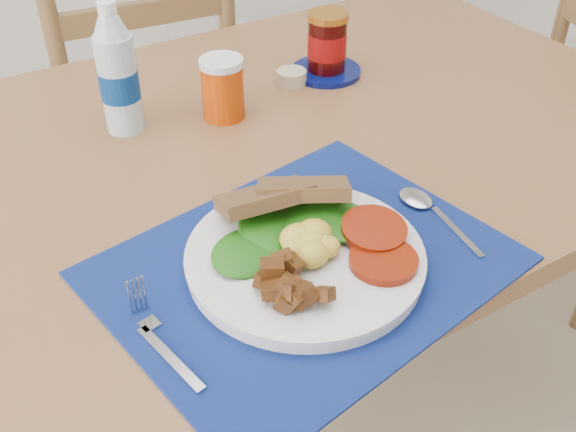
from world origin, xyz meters
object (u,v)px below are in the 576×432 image
Objects in this scene: chair_far at (137,61)px; juice_glass at (223,90)px; breakfast_plate at (303,255)px; jam_on_saucer at (327,48)px; water_bottle at (118,76)px.

chair_far is 0.63m from juice_glass.
chair_far is 1.02m from breakfast_plate.
jam_on_saucer reaches higher than breakfast_plate.
juice_glass is at bearing -17.18° from water_bottle.
breakfast_plate is 0.56m from jam_on_saucer.
chair_far is 0.61m from jam_on_saucer.
jam_on_saucer is (0.18, -0.55, 0.20)m from chair_far.
breakfast_plate is 0.41m from juice_glass.
chair_far reaches higher than jam_on_saucer.
breakfast_plate is 0.46m from water_bottle.
chair_far is 12.38× the size of juice_glass.
chair_far is at bearing 68.77° from water_bottle.
chair_far reaches higher than juice_glass.
jam_on_saucer is at bearing 113.88° from chair_far.
chair_far is at bearing 96.99° from breakfast_plate.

